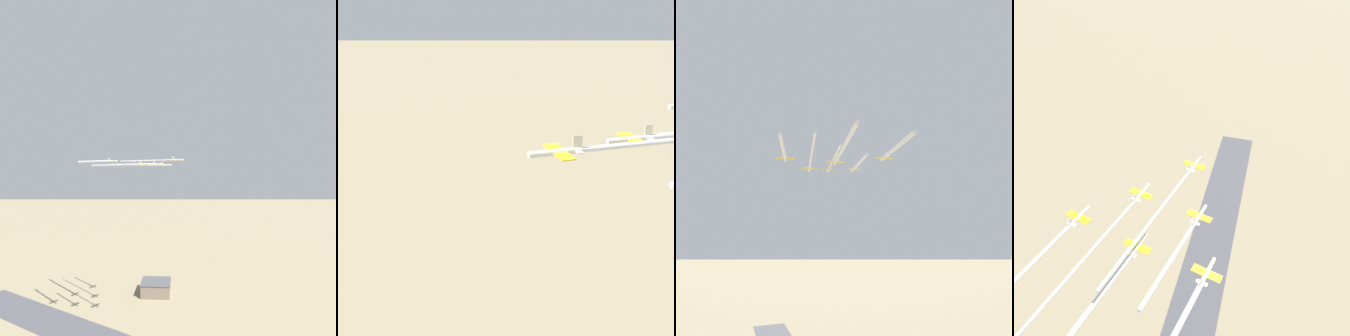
{
  "view_description": "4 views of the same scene",
  "coord_description": "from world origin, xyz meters",
  "views": [
    {
      "loc": [
        -13.4,
        145.3,
        119.9
      ],
      "look_at": [
        -5.96,
        -3.67,
        119.96
      ],
      "focal_mm": 28.0,
      "sensor_mm": 36.0,
      "label": 1
    },
    {
      "loc": [
        -87.7,
        -54.5,
        154.4
      ],
      "look_at": [
        -12.83,
        -0.17,
        121.16
      ],
      "focal_mm": 70.0,
      "sensor_mm": 36.0,
      "label": 2
    },
    {
      "loc": [
        111.57,
        -117.78,
        95.65
      ],
      "look_at": [
        -7.24,
        -0.38,
        126.21
      ],
      "focal_mm": 35.0,
      "sensor_mm": 36.0,
      "label": 3
    },
    {
      "loc": [
        70.73,
        -25.59,
        195.07
      ],
      "look_at": [
        -10.63,
        -12.36,
        124.24
      ],
      "focal_mm": 35.0,
      "sensor_mm": 36.0,
      "label": 4
    }
  ],
  "objects": [
    {
      "name": "jet_2",
      "position": [
        8.86,
        -10.31,
        122.15
      ],
      "size": [
        7.54,
        7.42,
        2.75
      ],
      "rotation": [
        0.0,
        0.0,
        0.92
      ],
      "color": "silver"
    },
    {
      "name": "jet_0",
      "position": [
        -10.98,
        -8.04,
        124.75
      ],
      "size": [
        7.54,
        7.42,
        2.75
      ],
      "rotation": [
        0.0,
        0.0,
        0.92
      ],
      "color": "silver"
    }
  ]
}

